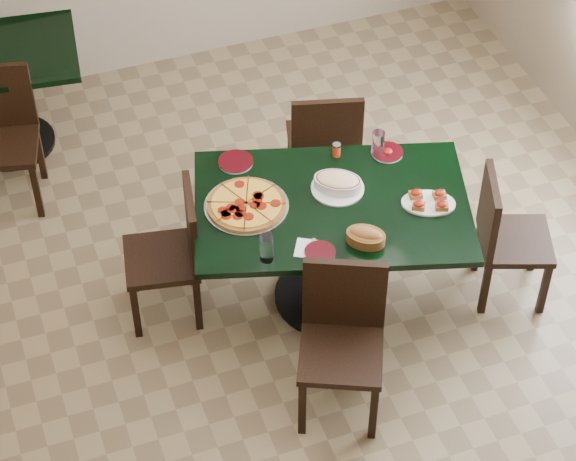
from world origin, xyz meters
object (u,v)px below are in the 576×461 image
object	(u,v)px
chair_near	(342,332)
chair_right	(503,233)
chair_left	(175,248)
chair_far	(325,142)
bruschetta_platter	(429,201)
pepperoni_pizza	(246,205)
back_chair_near	(2,128)
main_table	(331,228)
lasagna_casserole	(338,183)
bread_basket	(366,236)

from	to	relation	value
chair_near	chair_right	bearing A→B (deg)	43.62
chair_near	chair_left	distance (m)	1.09
chair_left	chair_far	bearing A→B (deg)	126.73
bruschetta_platter	pepperoni_pizza	bearing A→B (deg)	-175.28
chair_right	back_chair_near	xyz separation A→B (m)	(-2.49, 1.83, 0.03)
chair_right	pepperoni_pizza	bearing A→B (deg)	93.11
main_table	lasagna_casserole	distance (m)	0.26
bruschetta_platter	main_table	bearing A→B (deg)	-176.71
back_chair_near	bread_basket	xyz separation A→B (m)	(1.62, -1.88, 0.28)
chair_right	lasagna_casserole	xyz separation A→B (m)	(-0.86, 0.37, 0.32)
pepperoni_pizza	bruschetta_platter	world-z (taller)	bruschetta_platter
lasagna_casserole	bread_basket	world-z (taller)	same
main_table	chair_right	distance (m)	0.98
bread_basket	bruschetta_platter	distance (m)	0.45
chair_left	back_chair_near	world-z (taller)	back_chair_near
chair_right	back_chair_near	size ratio (longest dim) A/B	0.94
chair_near	main_table	bearing A→B (deg)	97.92
chair_far	main_table	bearing A→B (deg)	86.49
chair_right	pepperoni_pizza	size ratio (longest dim) A/B	1.86
chair_near	bruschetta_platter	bearing A→B (deg)	59.96
back_chair_near	lasagna_casserole	size ratio (longest dim) A/B	2.89
main_table	pepperoni_pizza	bearing A→B (deg)	179.43
chair_left	back_chair_near	size ratio (longest dim) A/B	0.96
lasagna_casserole	chair_far	bearing A→B (deg)	107.47
lasagna_casserole	bread_basket	bearing A→B (deg)	-58.52
chair_near	back_chair_near	size ratio (longest dim) A/B	1.01
back_chair_near	bruschetta_platter	xyz separation A→B (m)	(2.05, -1.73, 0.27)
chair_right	bruschetta_platter	bearing A→B (deg)	97.50
chair_far	bruschetta_platter	world-z (taller)	chair_far
back_chair_near	pepperoni_pizza	size ratio (longest dim) A/B	1.97
bread_basket	chair_far	bearing A→B (deg)	116.96
chair_far	lasagna_casserole	xyz separation A→B (m)	(-0.18, -0.66, 0.29)
main_table	pepperoni_pizza	world-z (taller)	pepperoni_pizza
chair_left	bruschetta_platter	bearing A→B (deg)	83.85
chair_far	bruschetta_platter	distance (m)	1.00
chair_left	pepperoni_pizza	size ratio (longest dim) A/B	1.90
pepperoni_pizza	bread_basket	size ratio (longest dim) A/B	1.82
bruschetta_platter	chair_near	bearing A→B (deg)	-121.23
chair_left	bread_basket	distance (m)	1.09
chair_far	pepperoni_pizza	xyz separation A→B (m)	(-0.70, -0.62, 0.26)
lasagna_casserole	bruschetta_platter	distance (m)	0.50
main_table	chair_near	distance (m)	0.70
main_table	chair_near	size ratio (longest dim) A/B	1.86
lasagna_casserole	bruschetta_platter	size ratio (longest dim) A/B	0.90
chair_left	bruschetta_platter	size ratio (longest dim) A/B	2.49
chair_near	chair_right	distance (m)	1.20
chair_far	chair_left	xyz separation A→B (m)	(-1.09, -0.54, -0.02)
chair_right	bread_basket	distance (m)	0.93
chair_right	lasagna_casserole	size ratio (longest dim) A/B	2.72
chair_far	chair_right	bearing A→B (deg)	138.42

